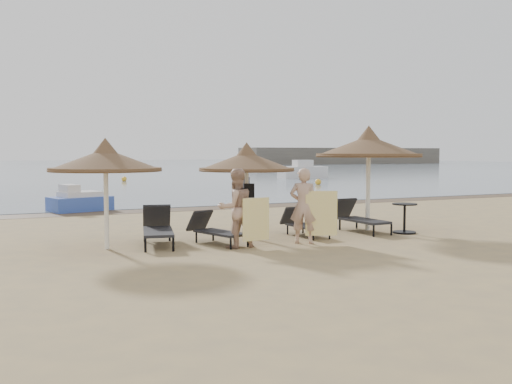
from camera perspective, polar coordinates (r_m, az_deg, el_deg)
ground at (r=13.03m, az=0.44°, el=-5.69°), size 160.00×160.00×0.00m
sea at (r=91.81m, az=-21.32°, el=2.37°), size 200.00×140.00×0.03m
wet_sand_strip at (r=21.83m, az=-10.11°, el=-1.82°), size 200.00×1.60×0.01m
palapa_left at (r=13.25m, az=-14.82°, el=3.06°), size 2.54×2.54×2.52m
palapa_center at (r=14.54m, az=-0.94°, el=3.04°), size 2.47×2.47×2.45m
palapa_right at (r=16.23m, az=11.19°, el=4.44°), size 2.96×2.96×2.94m
lounger_far_left at (r=13.81m, az=-9.81°, el=-3.49°), size 1.11×2.11×0.90m
lounger_near_left at (r=13.75m, az=-4.22°, el=-3.73°), size 1.07×1.81×0.77m
lounger_near_right at (r=15.07m, az=4.66°, el=-3.13°), size 0.64×1.66×0.73m
lounger_far_right at (r=16.09m, az=10.12°, el=-2.48°), size 0.75×2.00×0.88m
side_table at (r=15.97m, az=14.63°, el=-2.65°), size 0.67×0.67×0.81m
person_left at (r=13.06m, az=-2.04°, el=-1.00°), size 1.01×0.70×2.11m
person_right at (r=13.68m, az=4.78°, el=-0.77°), size 1.16×1.08×2.12m
towel_left at (r=12.92m, az=0.00°, el=-2.75°), size 0.70×0.10×0.98m
towel_right at (r=13.67m, az=6.56°, el=-2.13°), size 0.72×0.29×1.07m
bag_patterned at (r=14.72m, az=-1.22°, el=0.70°), size 0.34×0.20×0.41m
bag_dark at (r=14.42m, az=-0.69°, el=0.14°), size 0.27×0.13×0.36m
pedal_boat at (r=22.27m, az=-17.26°, el=-0.87°), size 2.42×1.80×1.00m
buoy_mid at (r=43.70m, az=-13.05°, el=1.28°), size 0.39×0.39×0.39m
buoy_right at (r=38.34m, az=6.23°, el=1.00°), size 0.41×0.41×0.41m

